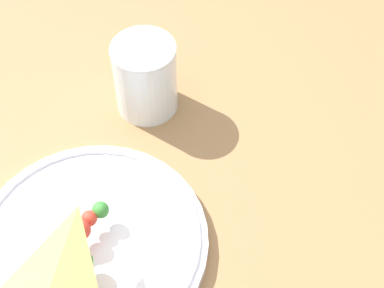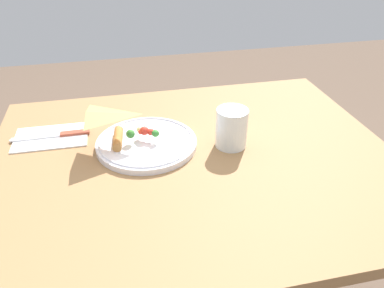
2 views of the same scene
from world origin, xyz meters
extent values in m
cube|color=olive|center=(0.00, 0.00, 0.75)|extent=(1.03, 0.83, 0.03)
cube|color=#382D23|center=(-0.47, -0.36, 0.37)|extent=(0.06, 0.06, 0.74)
cube|color=#382D23|center=(0.47, -0.36, 0.37)|extent=(0.06, 0.06, 0.74)
cylinder|color=white|center=(0.11, -0.07, 0.78)|extent=(0.26, 0.26, 0.02)
torus|color=white|center=(0.11, -0.07, 0.79)|extent=(0.25, 0.25, 0.01)
pyramid|color=tan|center=(0.12, -0.07, 0.79)|extent=(0.15, 0.11, 0.02)
cylinder|color=#B77A3D|center=(0.19, -0.08, 0.80)|extent=(0.03, 0.09, 0.02)
sphere|color=#388433|center=(0.09, -0.06, 0.81)|extent=(0.02, 0.02, 0.02)
sphere|color=red|center=(0.13, -0.08, 0.81)|extent=(0.01, 0.01, 0.01)
sphere|color=#EFDB93|center=(0.13, -0.09, 0.81)|extent=(0.02, 0.02, 0.02)
sphere|color=#388433|center=(0.15, -0.07, 0.81)|extent=(0.02, 0.02, 0.02)
sphere|color=red|center=(0.12, -0.08, 0.81)|extent=(0.02, 0.02, 0.02)
sphere|color=red|center=(0.10, -0.07, 0.81)|extent=(0.02, 0.02, 0.02)
cylinder|color=white|center=(-0.11, -0.03, 0.82)|extent=(0.08, 0.08, 0.10)
cylinder|color=white|center=(-0.11, -0.03, 0.80)|extent=(0.07, 0.07, 0.07)
torus|color=white|center=(-0.11, -0.03, 0.87)|extent=(0.08, 0.08, 0.00)
cube|color=white|center=(0.36, -0.17, 0.77)|extent=(0.20, 0.13, 0.00)
cube|color=#99422D|center=(0.30, -0.17, 0.78)|extent=(0.08, 0.02, 0.01)
cube|color=silver|center=(0.40, -0.17, 0.77)|extent=(0.13, 0.02, 0.00)
ellipsoid|color=silver|center=(0.46, -0.17, 0.77)|extent=(0.02, 0.02, 0.00)
camera|label=1|loc=(0.42, 0.06, 1.37)|focal=55.00mm
camera|label=2|loc=(0.17, 0.77, 1.30)|focal=35.00mm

